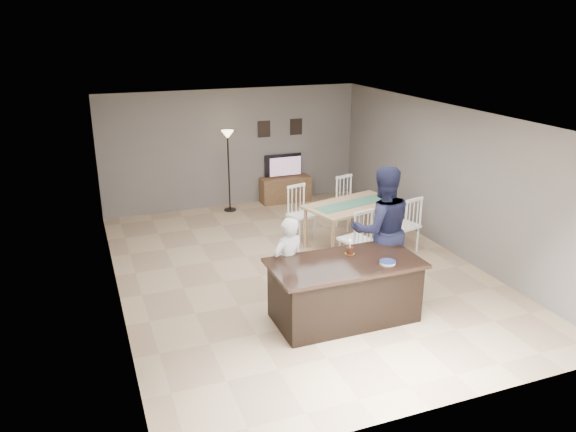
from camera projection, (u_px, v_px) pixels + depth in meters
name	position (u px, v px, depth m)	size (l,w,h in m)	color
floor	(298.00, 270.00, 9.80)	(8.00, 8.00, 0.00)	tan
room_shell	(298.00, 177.00, 9.25)	(8.00, 8.00, 8.00)	slate
kitchen_island	(344.00, 290.00, 8.07)	(2.15, 1.10, 0.90)	black
tv_console	(285.00, 189.00, 13.44)	(1.20, 0.40, 0.60)	brown
television	(284.00, 166.00, 13.31)	(0.91, 0.12, 0.53)	black
tv_screen_glow	(286.00, 166.00, 13.24)	(0.78, 0.78, 0.00)	#D54917
picture_frames	(280.00, 128.00, 13.12)	(1.10, 0.02, 0.38)	black
doorway	(129.00, 288.00, 6.35)	(0.00, 2.10, 2.65)	black
woman	(288.00, 265.00, 8.24)	(0.53, 0.35, 1.46)	silver
man	(382.00, 230.00, 8.77)	(1.00, 0.78, 2.05)	#161932
birthday_cake	(350.00, 250.00, 8.18)	(0.14, 0.14, 0.22)	gold
plate_stack	(388.00, 262.00, 7.86)	(0.23, 0.23, 0.04)	white
dining_table	(352.00, 211.00, 10.68)	(2.13, 2.36, 1.09)	tan
floor_lamp	(228.00, 149.00, 12.42)	(0.28, 0.28, 1.85)	black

